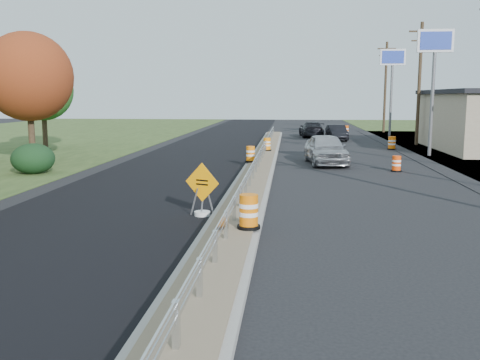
# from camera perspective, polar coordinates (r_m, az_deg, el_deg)

# --- Properties ---
(ground) EXTENTS (140.00, 140.00, 0.00)m
(ground) POSITION_cam_1_polar(r_m,az_deg,el_deg) (19.49, 0.60, -2.28)
(ground) COLOR black
(ground) RESTS_ON ground
(milled_overlay) EXTENTS (7.20, 120.00, 0.01)m
(milled_overlay) POSITION_cam_1_polar(r_m,az_deg,el_deg) (29.90, -6.24, 1.60)
(milled_overlay) COLOR black
(milled_overlay) RESTS_ON ground
(median) EXTENTS (1.60, 55.00, 0.23)m
(median) POSITION_cam_1_polar(r_m,az_deg,el_deg) (27.35, 1.98, 1.18)
(median) COLOR gray
(median) RESTS_ON ground
(guardrail) EXTENTS (0.10, 46.15, 0.72)m
(guardrail) POSITION_cam_1_polar(r_m,az_deg,el_deg) (28.26, 2.11, 2.69)
(guardrail) COLOR silver
(guardrail) RESTS_ON median
(pylon_sign_mid) EXTENTS (2.20, 0.30, 7.90)m
(pylon_sign_mid) POSITION_cam_1_polar(r_m,az_deg,el_deg) (36.28, 20.06, 12.63)
(pylon_sign_mid) COLOR slate
(pylon_sign_mid) RESTS_ON ground
(pylon_sign_north) EXTENTS (2.20, 0.30, 7.90)m
(pylon_sign_north) POSITION_cam_1_polar(r_m,az_deg,el_deg) (49.93, 15.95, 11.66)
(pylon_sign_north) COLOR slate
(pylon_sign_north) RESTS_ON ground
(utility_pole_nmid) EXTENTS (1.90, 0.26, 9.40)m
(utility_pole_nmid) POSITION_cam_1_polar(r_m,az_deg,el_deg) (44.20, 18.59, 9.94)
(utility_pole_nmid) COLOR #473523
(utility_pole_nmid) RESTS_ON ground
(utility_pole_north) EXTENTS (1.90, 0.26, 9.40)m
(utility_pole_north) POSITION_cam_1_polar(r_m,az_deg,el_deg) (58.91, 15.24, 9.71)
(utility_pole_north) COLOR #473523
(utility_pole_north) RESTS_ON ground
(hedge_north) EXTENTS (2.09, 2.09, 1.52)m
(hedge_north) POSITION_cam_1_polar(r_m,az_deg,el_deg) (28.19, -21.21, 2.15)
(hedge_north) COLOR black
(hedge_north) RESTS_ON ground
(tree_near_red) EXTENTS (4.95, 4.95, 7.35)m
(tree_near_red) POSITION_cam_1_polar(r_m,az_deg,el_deg) (32.52, -21.66, 10.19)
(tree_near_red) COLOR #473523
(tree_near_red) RESTS_ON ground
(tree_near_back) EXTENTS (4.29, 4.29, 6.37)m
(tree_near_back) POSITION_cam_1_polar(r_m,az_deg,el_deg) (41.01, -20.31, 8.96)
(tree_near_back) COLOR #473523
(tree_near_back) RESTS_ON ground
(caution_sign) EXTENTS (1.15, 0.53, 1.71)m
(caution_sign) POSITION_cam_1_polar(r_m,az_deg,el_deg) (17.07, -4.04, -2.42)
(caution_sign) COLOR white
(caution_sign) RESTS_ON ground
(barrel_median_near) EXTENTS (0.64, 0.64, 0.93)m
(barrel_median_near) POSITION_cam_1_polar(r_m,az_deg,el_deg) (14.49, 0.93, -3.45)
(barrel_median_near) COLOR black
(barrel_median_near) RESTS_ON median
(barrel_median_mid) EXTENTS (0.59, 0.59, 0.87)m
(barrel_median_mid) POSITION_cam_1_polar(r_m,az_deg,el_deg) (29.24, 1.13, 2.74)
(barrel_median_mid) COLOR black
(barrel_median_mid) RESTS_ON median
(barrel_median_far) EXTENTS (0.58, 0.58, 0.85)m
(barrel_median_far) POSITION_cam_1_polar(r_m,az_deg,el_deg) (35.42, 2.90, 3.80)
(barrel_median_far) COLOR black
(barrel_median_far) RESTS_ON median
(barrel_shoulder_near) EXTENTS (0.55, 0.55, 0.80)m
(barrel_shoulder_near) POSITION_cam_1_polar(r_m,az_deg,el_deg) (28.29, 16.35, 1.65)
(barrel_shoulder_near) COLOR black
(barrel_shoulder_near) RESTS_ON ground
(barrel_shoulder_mid) EXTENTS (0.64, 0.64, 0.94)m
(barrel_shoulder_mid) POSITION_cam_1_polar(r_m,az_deg,el_deg) (39.98, 15.90, 3.78)
(barrel_shoulder_mid) COLOR black
(barrel_shoulder_mid) RESTS_ON ground
(barrel_shoulder_far) EXTENTS (0.67, 0.67, 0.99)m
(barrel_shoulder_far) POSITION_cam_1_polar(r_m,az_deg,el_deg) (53.22, 11.21, 5.16)
(barrel_shoulder_far) COLOR black
(barrel_shoulder_far) RESTS_ON ground
(car_silver) EXTENTS (2.56, 5.21, 1.71)m
(car_silver) POSITION_cam_1_polar(r_m,az_deg,el_deg) (30.49, 9.16, 3.28)
(car_silver) COLOR #AFAFB4
(car_silver) RESTS_ON ground
(car_dark_mid) EXTENTS (1.75, 4.20, 1.35)m
(car_dark_mid) POSITION_cam_1_polar(r_m,az_deg,el_deg) (47.27, 10.28, 4.99)
(car_dark_mid) COLOR black
(car_dark_mid) RESTS_ON ground
(car_dark_far) EXTENTS (2.36, 5.12, 1.45)m
(car_dark_far) POSITION_cam_1_polar(r_m,az_deg,el_deg) (51.12, 7.62, 5.39)
(car_dark_far) COLOR black
(car_dark_far) RESTS_ON ground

